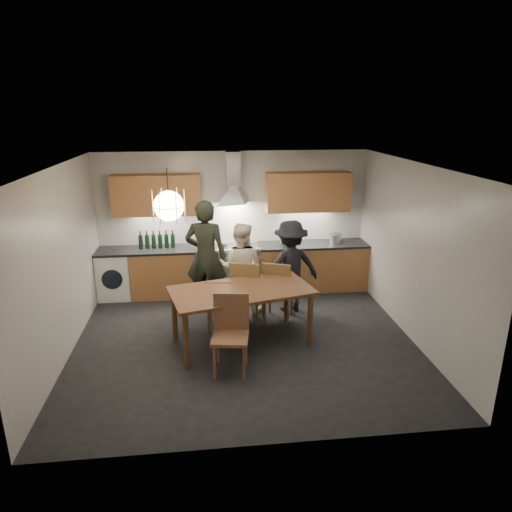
{
  "coord_description": "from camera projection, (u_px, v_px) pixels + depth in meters",
  "views": [
    {
      "loc": [
        -0.54,
        -6.11,
        3.32
      ],
      "look_at": [
        0.22,
        0.4,
        1.2
      ],
      "focal_mm": 32.0,
      "sensor_mm": 36.0,
      "label": 1
    }
  ],
  "objects": [
    {
      "name": "wine_bottles",
      "position": [
        157.0,
        239.0,
        8.26
      ],
      "size": [
        0.65,
        0.08,
        0.32
      ],
      "color": "black",
      "rests_on": "counter_run"
    },
    {
      "name": "mixing_bowl",
      "position": [
        288.0,
        244.0,
        8.45
      ],
      "size": [
        0.33,
        0.33,
        0.07
      ],
      "primitive_type": "imported",
      "rotation": [
        0.0,
        0.0,
        0.21
      ],
      "color": "#B9B9BD",
      "rests_on": "counter_run"
    },
    {
      "name": "person_left",
      "position": [
        206.0,
        256.0,
        7.64
      ],
      "size": [
        0.79,
        0.61,
        1.92
      ],
      "primitive_type": "imported",
      "rotation": [
        0.0,
        0.0,
        2.91
      ],
      "color": "black",
      "rests_on": "ground"
    },
    {
      "name": "pendant_lamp",
      "position": [
        169.0,
        206.0,
        6.0
      ],
      "size": [
        0.43,
        0.43,
        0.7
      ],
      "color": "black",
      "rests_on": "ground"
    },
    {
      "name": "person_mid",
      "position": [
        241.0,
        268.0,
        7.68
      ],
      "size": [
        0.89,
        0.78,
        1.54
      ],
      "primitive_type": "imported",
      "rotation": [
        0.0,
        0.0,
        2.84
      ],
      "color": "white",
      "rests_on": "ground"
    },
    {
      "name": "chair_back_mid",
      "position": [
        247.0,
        288.0,
        7.25
      ],
      "size": [
        0.61,
        0.61,
        1.05
      ],
      "rotation": [
        0.0,
        0.0,
        2.77
      ],
      "color": "brown",
      "rests_on": "ground"
    },
    {
      "name": "person_right",
      "position": [
        290.0,
        266.0,
        7.67
      ],
      "size": [
        1.12,
        0.78,
        1.58
      ],
      "primitive_type": "imported",
      "rotation": [
        0.0,
        0.0,
        3.34
      ],
      "color": "black",
      "rests_on": "ground"
    },
    {
      "name": "ground",
      "position": [
        245.0,
        340.0,
        6.86
      ],
      "size": [
        5.0,
        5.0,
        0.0
      ],
      "primitive_type": "plane",
      "color": "black",
      "rests_on": "ground"
    },
    {
      "name": "room_shell",
      "position": [
        244.0,
        231.0,
        6.33
      ],
      "size": [
        5.02,
        4.52,
        2.61
      ],
      "color": "silver",
      "rests_on": "ground"
    },
    {
      "name": "chair_front",
      "position": [
        231.0,
        328.0,
        5.96
      ],
      "size": [
        0.53,
        0.53,
        1.03
      ],
      "rotation": [
        0.0,
        0.0,
        -0.15
      ],
      "color": "brown",
      "rests_on": "ground"
    },
    {
      "name": "chair_back_left",
      "position": [
        219.0,
        302.0,
        7.0
      ],
      "size": [
        0.43,
        0.43,
        0.86
      ],
      "rotation": [
        0.0,
        0.0,
        3.04
      ],
      "color": "brown",
      "rests_on": "ground"
    },
    {
      "name": "counter_run",
      "position": [
        236.0,
        269.0,
        8.56
      ],
      "size": [
        5.0,
        0.62,
        0.9
      ],
      "color": "#BE7F49",
      "rests_on": "ground"
    },
    {
      "name": "stock_pot",
      "position": [
        335.0,
        239.0,
        8.61
      ],
      "size": [
        0.24,
        0.24,
        0.16
      ],
      "primitive_type": "cylinder",
      "rotation": [
        0.0,
        0.0,
        -0.07
      ],
      "color": "silver",
      "rests_on": "counter_run"
    },
    {
      "name": "chair_back_right",
      "position": [
        277.0,
        287.0,
        7.32
      ],
      "size": [
        0.6,
        0.6,
        1.02
      ],
      "rotation": [
        0.0,
        0.0,
        2.76
      ],
      "color": "brown",
      "rests_on": "ground"
    },
    {
      "name": "range_stove",
      "position": [
        235.0,
        270.0,
        8.56
      ],
      "size": [
        0.9,
        0.6,
        0.92
      ],
      "color": "silver",
      "rests_on": "ground"
    },
    {
      "name": "wall_fixtures",
      "position": [
        234.0,
        193.0,
        8.23
      ],
      "size": [
        4.3,
        0.54,
        1.1
      ],
      "color": "tan",
      "rests_on": "ground"
    },
    {
      "name": "dining_table",
      "position": [
        241.0,
        295.0,
        6.59
      ],
      "size": [
        2.19,
        1.46,
        0.85
      ],
      "rotation": [
        0.0,
        0.0,
        0.24
      ],
      "color": "brown",
      "rests_on": "ground"
    }
  ]
}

